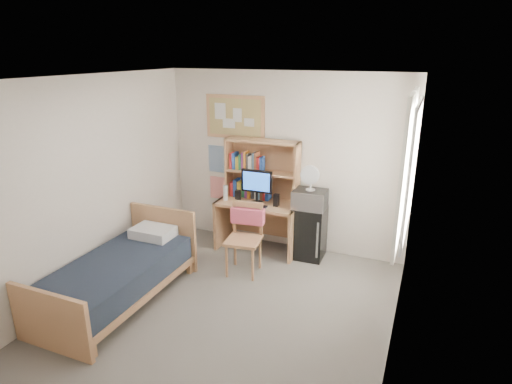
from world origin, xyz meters
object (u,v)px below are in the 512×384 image
at_px(speaker_left, 238,196).
at_px(speaker_right, 276,200).
at_px(microwave, 310,199).
at_px(bed, 117,281).
at_px(desk_fan, 311,179).
at_px(monitor, 257,187).
at_px(bulletin_board, 235,117).
at_px(desk_chair, 243,240).
at_px(desk, 258,226).
at_px(mini_fridge, 309,232).

xyz_separation_m(speaker_left, speaker_right, (0.60, 0.00, 0.01)).
bearing_deg(microwave, bed, -132.86).
distance_m(bed, speaker_left, 2.09).
xyz_separation_m(bed, desk_fan, (1.76, 1.99, 0.92)).
bearing_deg(desk_fan, monitor, -173.92).
height_order(bulletin_board, monitor, bulletin_board).
bearing_deg(desk_fan, microwave, 0.00).
bearing_deg(speaker_right, speaker_left, -180.00).
relative_size(desk_chair, speaker_right, 5.40).
bearing_deg(bed, desk_chair, 47.70).
bearing_deg(desk_chair, desk, 90.48).
bearing_deg(desk, monitor, -90.00).
height_order(speaker_left, speaker_right, speaker_right).
xyz_separation_m(mini_fridge, monitor, (-0.76, -0.12, 0.62)).
distance_m(desk, microwave, 0.92).
bearing_deg(monitor, desk_fan, 7.01).
xyz_separation_m(desk_chair, monitor, (-0.10, 0.69, 0.51)).
height_order(bed, speaker_right, speaker_right).
bearing_deg(speaker_right, bed, -124.86).
height_order(desk, mini_fridge, mini_fridge).
height_order(desk, desk_chair, desk_chair).
bearing_deg(bulletin_board, bed, -102.50).
bearing_deg(bed, speaker_left, 69.71).
bearing_deg(desk, desk_chair, -83.11).
bearing_deg(desk_chair, speaker_right, 66.69).
height_order(bulletin_board, speaker_right, bulletin_board).
height_order(desk_chair, desk_fan, desk_fan).
relative_size(desk, speaker_right, 6.73).
bearing_deg(speaker_right, microwave, 11.45).
height_order(monitor, desk_fan, desk_fan).
distance_m(speaker_right, microwave, 0.48).
bearing_deg(mini_fridge, bed, -132.57).
distance_m(mini_fridge, bed, 2.68).
bearing_deg(microwave, bulletin_board, 166.81).
distance_m(monitor, microwave, 0.78).
bearing_deg(bulletin_board, desk_fan, -11.82).
distance_m(bulletin_board, microwave, 1.65).
bearing_deg(microwave, monitor, -173.92).
relative_size(desk, mini_fridge, 1.59).
distance_m(desk, desk_chair, 0.76).
height_order(desk, speaker_left, speaker_left).
xyz_separation_m(microwave, desk_fan, (0.00, 0.00, 0.29)).
distance_m(speaker_left, desk_fan, 1.12).
xyz_separation_m(desk, speaker_left, (-0.30, -0.06, 0.46)).
xyz_separation_m(bulletin_board, desk_fan, (1.26, -0.26, -0.74)).
bearing_deg(monitor, speaker_right, 0.00).
xyz_separation_m(bed, speaker_right, (1.30, 1.89, 0.58)).
bearing_deg(speaker_right, monitor, -180.00).
relative_size(monitor, microwave, 1.09).
distance_m(bulletin_board, desk_fan, 1.49).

